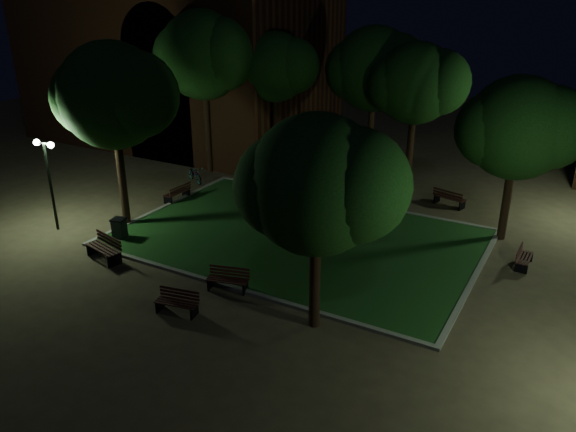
% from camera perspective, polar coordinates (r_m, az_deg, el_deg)
% --- Properties ---
extents(ground, '(80.00, 80.00, 0.00)m').
position_cam_1_polar(ground, '(23.19, -1.33, -4.10)').
color(ground, brown).
extents(lawn, '(15.00, 10.00, 0.08)m').
position_cam_1_polar(lawn, '(24.74, 1.03, -2.21)').
color(lawn, '#1C4619').
rests_on(lawn, ground).
extents(lawn_kerb, '(15.40, 10.40, 0.12)m').
position_cam_1_polar(lawn_kerb, '(24.73, 1.03, -2.17)').
color(lawn_kerb, slate).
rests_on(lawn_kerb, ground).
extents(monument, '(1.40, 1.40, 3.20)m').
position_cam_1_polar(monument, '(24.37, 1.05, -0.25)').
color(monument, '#A4A197').
rests_on(monument, lawn).
extents(building_main, '(20.00, 12.00, 15.00)m').
position_cam_1_polar(building_main, '(41.35, -11.15, 17.90)').
color(building_main, '#462313').
rests_on(building_main, ground).
extents(tree_west, '(5.68, 4.64, 8.30)m').
position_cam_1_polar(tree_west, '(25.55, -17.28, 11.57)').
color(tree_west, black).
rests_on(tree_west, ground).
extents(tree_north_wl, '(4.75, 3.88, 8.07)m').
position_cam_1_polar(tree_north_wl, '(32.25, -1.21, 14.86)').
color(tree_north_wl, black).
rests_on(tree_north_wl, ground).
extents(tree_north_er, '(5.15, 4.21, 7.81)m').
position_cam_1_polar(tree_north_er, '(30.09, 13.01, 12.97)').
color(tree_north_er, black).
rests_on(tree_north_er, ground).
extents(tree_ne, '(5.27, 4.30, 7.11)m').
position_cam_1_polar(tree_ne, '(24.95, 22.54, 8.23)').
color(tree_ne, black).
rests_on(tree_ne, ground).
extents(tree_se, '(5.28, 4.31, 7.03)m').
position_cam_1_polar(tree_se, '(16.60, 3.21, 3.11)').
color(tree_se, black).
rests_on(tree_se, ground).
extents(tree_nw, '(6.07, 4.96, 9.24)m').
position_cam_1_polar(tree_nw, '(32.62, -8.43, 15.86)').
color(tree_nw, black).
rests_on(tree_nw, ground).
extents(tree_far_north, '(5.75, 4.69, 8.41)m').
position_cam_1_polar(tree_far_north, '(32.38, 8.90, 14.54)').
color(tree_far_north, black).
rests_on(tree_far_north, ground).
extents(lamppost_sw, '(1.18, 0.28, 4.16)m').
position_cam_1_polar(lamppost_sw, '(26.82, -23.23, 4.53)').
color(lamppost_sw, black).
rests_on(lamppost_sw, ground).
extents(lamppost_nw, '(1.18, 0.28, 4.43)m').
position_cam_1_polar(lamppost_nw, '(34.99, -7.80, 10.25)').
color(lamppost_nw, black).
rests_on(lamppost_nw, ground).
extents(bench_near_left, '(1.56, 0.79, 0.82)m').
position_cam_1_polar(bench_near_left, '(19.59, -11.17, -8.62)').
color(bench_near_left, black).
rests_on(bench_near_left, ground).
extents(bench_near_right, '(1.63, 0.93, 0.85)m').
position_cam_1_polar(bench_near_right, '(20.69, -6.10, -6.46)').
color(bench_near_right, black).
rests_on(bench_near_right, ground).
extents(bench_west_near, '(1.90, 1.03, 0.99)m').
position_cam_1_polar(bench_west_near, '(23.94, -18.10, -3.16)').
color(bench_west_near, black).
rests_on(bench_west_near, ground).
extents(bench_left_side, '(0.61, 1.59, 0.86)m').
position_cam_1_polar(bench_left_side, '(29.51, -11.14, 2.29)').
color(bench_left_side, black).
rests_on(bench_left_side, ground).
extents(bench_right_side, '(0.52, 1.41, 0.77)m').
position_cam_1_polar(bench_right_side, '(24.09, 22.76, -3.95)').
color(bench_right_side, black).
rests_on(bench_right_side, ground).
extents(bench_far_side, '(1.70, 0.96, 0.89)m').
position_cam_1_polar(bench_far_side, '(29.35, 16.05, 1.73)').
color(bench_far_side, black).
rests_on(bench_far_side, ground).
extents(trash_bin, '(0.68, 0.68, 0.96)m').
position_cam_1_polar(trash_bin, '(25.62, -16.76, -1.23)').
color(trash_bin, black).
rests_on(trash_bin, ground).
extents(bicycle, '(1.79, 1.36, 0.90)m').
position_cam_1_polar(bicycle, '(32.23, -9.42, 4.22)').
color(bicycle, black).
rests_on(bicycle, ground).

